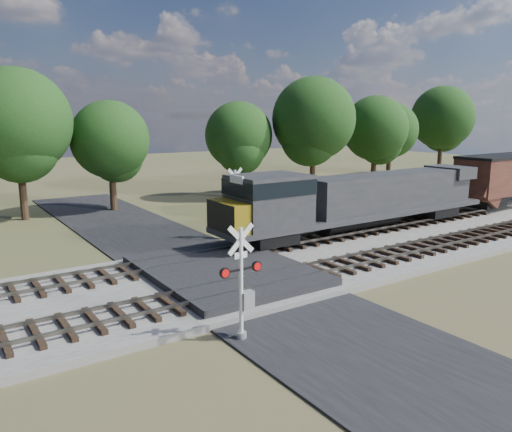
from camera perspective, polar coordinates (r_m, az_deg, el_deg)
ground at (r=24.08m, az=-3.00°, el=-7.48°), size 160.00×160.00×0.00m
ballast_bed at (r=30.49m, az=12.87°, el=-3.40°), size 140.00×10.00×0.30m
road at (r=24.07m, az=-3.00°, el=-7.39°), size 7.00×60.00×0.08m
crossing_panel at (r=24.39m, az=-3.61°, el=-6.46°), size 7.00×9.00×0.62m
track_near at (r=24.12m, az=5.89°, el=-6.46°), size 140.00×2.60×0.33m
track_far at (r=27.98m, az=-0.66°, el=-3.89°), size 140.00×2.60×0.33m
crossing_signal_near at (r=17.54m, az=-1.48°, el=-8.73°), size 1.69×0.37×4.20m
crossing_signal_far at (r=31.83m, az=-2.51°, el=0.73°), size 1.85×0.42×4.58m
equipment_shed at (r=38.76m, az=2.42°, el=2.05°), size 5.38×5.38×2.97m
treeline at (r=44.17m, az=-9.74°, el=10.14°), size 84.72×12.34×11.67m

